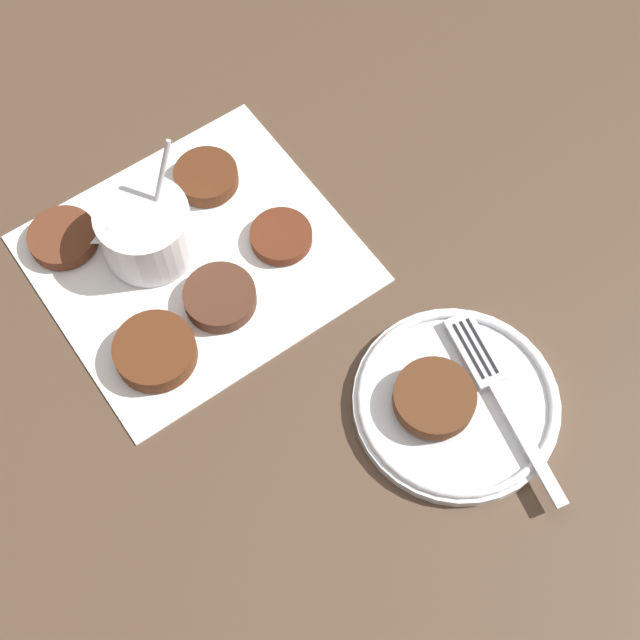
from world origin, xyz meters
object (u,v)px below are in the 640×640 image
Objects in this scene: serving_plate at (456,402)px; fork at (495,385)px; fritter_on_plate at (434,398)px; sauce_bowl at (146,233)px.

fork is (-0.04, 0.01, 0.01)m from serving_plate.
fritter_on_plate is 0.37× the size of fork.
fritter_on_plate is (0.02, -0.01, 0.02)m from serving_plate.
serving_plate is 0.03m from fritter_on_plate.
fork is (-0.20, 0.30, -0.01)m from sauce_bowl.
sauce_bowl is at bearing -62.88° from fritter_on_plate.
serving_plate is at bearing 119.56° from sauce_bowl.
fritter_on_plate is at bearing 117.12° from sauce_bowl.
sauce_bowl is 0.32m from fritter_on_plate.
fritter_on_plate is 0.06m from fork.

